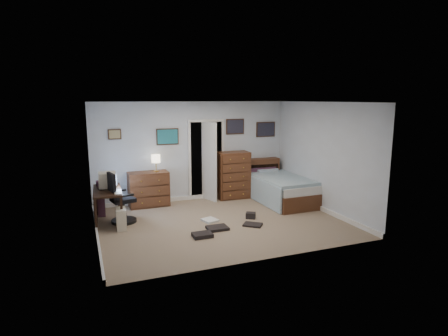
# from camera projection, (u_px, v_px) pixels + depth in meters

# --- Properties ---
(floor) EXTENTS (5.00, 4.00, 0.02)m
(floor) POSITION_uv_depth(u_px,v_px,m) (221.00, 223.00, 7.90)
(floor) COLOR gray
(floor) RESTS_ON ground
(computer_desk) EXTENTS (0.62, 1.24, 0.70)m
(computer_desk) POSITION_uv_depth(u_px,v_px,m) (104.00, 197.00, 7.81)
(computer_desk) COLOR black
(computer_desk) RESTS_ON floor
(crt_monitor) EXTENTS (0.38, 0.35, 0.34)m
(crt_monitor) POSITION_uv_depth(u_px,v_px,m) (107.00, 180.00, 7.92)
(crt_monitor) COLOR beige
(crt_monitor) RESTS_ON computer_desk
(keyboard) EXTENTS (0.16, 0.38, 0.02)m
(keyboard) POSITION_uv_depth(u_px,v_px,m) (118.00, 192.00, 7.54)
(keyboard) COLOR beige
(keyboard) RESTS_ON computer_desk
(pc_tower) EXTENTS (0.21, 0.40, 0.42)m
(pc_tower) POSITION_uv_depth(u_px,v_px,m) (121.00, 219.00, 7.46)
(pc_tower) COLOR beige
(pc_tower) RESTS_ON floor
(office_chair) EXTENTS (0.62, 0.62, 1.08)m
(office_chair) POSITION_uv_depth(u_px,v_px,m) (120.00, 203.00, 7.79)
(office_chair) COLOR black
(office_chair) RESTS_ON floor
(media_stack) EXTENTS (0.16, 0.16, 0.80)m
(media_stack) POSITION_uv_depth(u_px,v_px,m) (101.00, 199.00, 8.23)
(media_stack) COLOR maroon
(media_stack) RESTS_ON floor
(low_dresser) EXTENTS (0.96, 0.50, 0.84)m
(low_dresser) POSITION_uv_depth(u_px,v_px,m) (149.00, 189.00, 9.02)
(low_dresser) COLOR #56321B
(low_dresser) RESTS_ON floor
(table_lamp) EXTENTS (0.22, 0.22, 0.41)m
(table_lamp) POSITION_uv_depth(u_px,v_px,m) (156.00, 159.00, 8.96)
(table_lamp) COLOR gold
(table_lamp) RESTS_ON low_dresser
(doorway) EXTENTS (0.96, 1.12, 2.05)m
(doorway) POSITION_uv_depth(u_px,v_px,m) (203.00, 159.00, 9.92)
(doorway) COLOR black
(doorway) RESTS_ON floor
(tall_dresser) EXTENTS (0.85, 0.52, 1.22)m
(tall_dresser) POSITION_uv_depth(u_px,v_px,m) (233.00, 175.00, 9.74)
(tall_dresser) COLOR #56321B
(tall_dresser) RESTS_ON floor
(headboard_bookcase) EXTENTS (1.09, 0.32, 0.98)m
(headboard_bookcase) POSITION_uv_depth(u_px,v_px,m) (259.00, 175.00, 10.16)
(headboard_bookcase) COLOR #56321B
(headboard_bookcase) RESTS_ON floor
(bed) EXTENTS (1.19, 2.18, 0.71)m
(bed) POSITION_uv_depth(u_px,v_px,m) (280.00, 188.00, 9.48)
(bed) COLOR #56321B
(bed) RESTS_ON floor
(wall_posters) EXTENTS (4.38, 0.04, 0.60)m
(wall_posters) POSITION_uv_depth(u_px,v_px,m) (214.00, 131.00, 9.59)
(wall_posters) COLOR #331E11
(wall_posters) RESTS_ON floor
(floor_clutter) EXTENTS (1.64, 1.14, 0.13)m
(floor_clutter) POSITION_uv_depth(u_px,v_px,m) (223.00, 226.00, 7.56)
(floor_clutter) COLOR black
(floor_clutter) RESTS_ON floor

